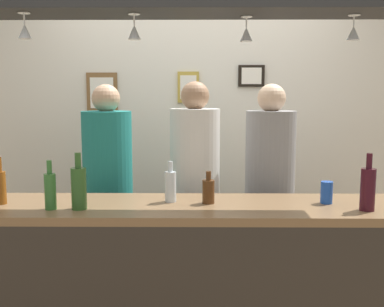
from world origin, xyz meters
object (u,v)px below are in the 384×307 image
(drink_can, at_px, (327,192))
(bottle_wine_dark_red, at_px, (368,188))
(bottle_beer_green_import, at_px, (50,190))
(bottle_beer_amber_tall, at_px, (0,186))
(person_left_teal_shirt, at_px, (108,179))
(person_middle_white_patterned_shirt, at_px, (195,177))
(bottle_champagne_green, at_px, (79,187))
(picture_frame_crest, at_px, (188,87))
(picture_frame_caricature, at_px, (102,93))
(picture_frame_upper_small, at_px, (251,76))
(person_right_grey_shirt, at_px, (270,179))
(bottle_soda_clear, at_px, (170,186))
(bottle_beer_brown_stubby, at_px, (208,191))

(drink_can, bearing_deg, bottle_wine_dark_red, -42.36)
(bottle_beer_green_import, height_order, bottle_beer_amber_tall, same)
(person_left_teal_shirt, height_order, person_middle_white_patterned_shirt, person_middle_white_patterned_shirt)
(bottle_beer_amber_tall, bearing_deg, bottle_beer_green_import, -19.60)
(bottle_wine_dark_red, relative_size, bottle_beer_amber_tall, 1.15)
(bottle_champagne_green, relative_size, drink_can, 2.46)
(bottle_champagne_green, bearing_deg, picture_frame_crest, 70.19)
(bottle_wine_dark_red, bearing_deg, person_left_teal_shirt, 153.15)
(picture_frame_caricature, distance_m, picture_frame_upper_small, 1.27)
(picture_frame_caricature, bearing_deg, bottle_beer_green_import, -88.57)
(bottle_beer_green_import, distance_m, bottle_champagne_green, 0.15)
(person_middle_white_patterned_shirt, height_order, bottle_beer_green_import, person_middle_white_patterned_shirt)
(bottle_beer_amber_tall, distance_m, picture_frame_caricature, 1.52)
(person_right_grey_shirt, bearing_deg, person_middle_white_patterned_shirt, 180.00)
(person_middle_white_patterned_shirt, xyz_separation_m, drink_can, (0.73, -0.61, 0.03))
(person_right_grey_shirt, height_order, drink_can, person_right_grey_shirt)
(picture_frame_caricature, bearing_deg, picture_frame_crest, 0.00)
(bottle_beer_green_import, bearing_deg, bottle_soda_clear, 15.66)
(bottle_beer_green_import, bearing_deg, bottle_beer_amber_tall, 160.40)
(bottle_wine_dark_red, relative_size, drink_can, 2.46)
(person_right_grey_shirt, distance_m, bottle_beer_green_import, 1.48)
(person_middle_white_patterned_shirt, relative_size, bottle_beer_brown_stubby, 9.16)
(person_middle_white_patterned_shirt, xyz_separation_m, person_right_grey_shirt, (0.52, 0.00, -0.01))
(bottle_beer_green_import, relative_size, bottle_wine_dark_red, 0.87)
(bottle_beer_green_import, xyz_separation_m, bottle_champagne_green, (0.15, 0.00, 0.01))
(bottle_soda_clear, relative_size, picture_frame_caricature, 0.68)
(person_left_teal_shirt, relative_size, bottle_champagne_green, 5.43)
(bottle_champagne_green, height_order, picture_frame_caricature, picture_frame_caricature)
(bottle_champagne_green, distance_m, bottle_beer_amber_tall, 0.47)
(picture_frame_caricature, bearing_deg, bottle_wine_dark_red, -42.10)
(bottle_champagne_green, distance_m, bottle_beer_brown_stubby, 0.70)
(person_left_teal_shirt, bearing_deg, person_middle_white_patterned_shirt, 0.00)
(bottle_champagne_green, xyz_separation_m, picture_frame_caricature, (-0.19, 1.51, 0.50))
(person_left_teal_shirt, xyz_separation_m, bottle_beer_green_import, (-0.15, -0.75, 0.08))
(person_left_teal_shirt, distance_m, person_middle_white_patterned_shirt, 0.60)
(bottle_champagne_green, relative_size, bottle_beer_amber_tall, 1.15)
(picture_frame_upper_small, bearing_deg, picture_frame_caricature, 180.00)
(person_right_grey_shirt, distance_m, bottle_champagne_green, 1.35)
(bottle_beer_amber_tall, height_order, picture_frame_caricature, picture_frame_caricature)
(bottle_soda_clear, height_order, picture_frame_upper_small, picture_frame_upper_small)
(picture_frame_caricature, bearing_deg, bottle_soda_clear, -63.99)
(person_middle_white_patterned_shirt, bearing_deg, bottle_beer_green_import, -135.03)
(person_middle_white_patterned_shirt, relative_size, person_right_grey_shirt, 1.01)
(person_left_teal_shirt, bearing_deg, picture_frame_crest, 54.58)
(bottle_soda_clear, distance_m, bottle_champagne_green, 0.50)
(bottle_beer_brown_stubby, height_order, picture_frame_upper_small, picture_frame_upper_small)
(bottle_beer_green_import, xyz_separation_m, picture_frame_crest, (0.69, 1.52, 0.56))
(bottle_champagne_green, xyz_separation_m, bottle_beer_brown_stubby, (0.68, 0.13, -0.05))
(bottle_wine_dark_red, xyz_separation_m, bottle_beer_amber_tall, (-1.96, 0.12, -0.02))
(bottle_wine_dark_red, xyz_separation_m, picture_frame_upper_small, (-0.42, 1.53, 0.64))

